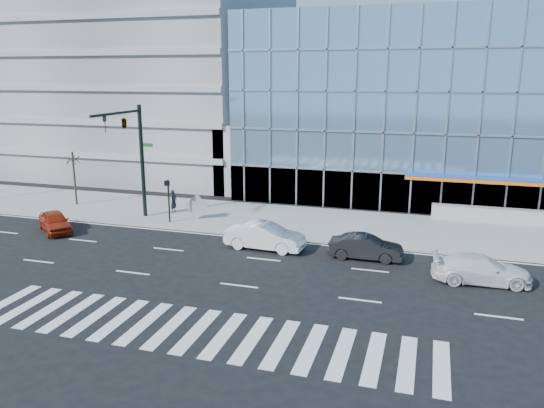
{
  "coord_description": "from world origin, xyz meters",
  "views": [
    {
      "loc": [
        8.72,
        -27.07,
        10.27
      ],
      "look_at": [
        -0.41,
        3.0,
        2.5
      ],
      "focal_mm": 35.0,
      "sensor_mm": 36.0,
      "label": 1
    }
  ],
  "objects_px": {
    "street_tree_near": "(73,159)",
    "white_suv": "(481,269)",
    "white_sedan": "(265,236)",
    "red_sedan": "(55,222)",
    "tilted_panel": "(197,206)",
    "ped_signal_post": "(168,194)",
    "pedestrian": "(174,201)",
    "traffic_signal": "(130,135)",
    "dark_sedan": "(366,247)"
  },
  "relations": [
    {
      "from": "red_sedan",
      "to": "tilted_panel",
      "type": "distance_m",
      "value": 9.49
    },
    {
      "from": "street_tree_near",
      "to": "white_sedan",
      "type": "relative_size",
      "value": 0.88
    },
    {
      "from": "tilted_panel",
      "to": "ped_signal_post",
      "type": "bearing_deg",
      "value": -142.03
    },
    {
      "from": "white_suv",
      "to": "tilted_panel",
      "type": "xyz_separation_m",
      "value": [
        -18.54,
        6.41,
        0.37
      ]
    },
    {
      "from": "pedestrian",
      "to": "tilted_panel",
      "type": "distance_m",
      "value": 2.65
    },
    {
      "from": "white_sedan",
      "to": "red_sedan",
      "type": "bearing_deg",
      "value": 95.95
    },
    {
      "from": "pedestrian",
      "to": "tilted_panel",
      "type": "relative_size",
      "value": 1.31
    },
    {
      "from": "white_sedan",
      "to": "red_sedan",
      "type": "height_order",
      "value": "white_sedan"
    },
    {
      "from": "traffic_signal",
      "to": "white_suv",
      "type": "distance_m",
      "value": 23.63
    },
    {
      "from": "ped_signal_post",
      "to": "red_sedan",
      "type": "bearing_deg",
      "value": -149.73
    },
    {
      "from": "white_suv",
      "to": "dark_sedan",
      "type": "bearing_deg",
      "value": 67.41
    },
    {
      "from": "ped_signal_post",
      "to": "pedestrian",
      "type": "relative_size",
      "value": 1.76
    },
    {
      "from": "ped_signal_post",
      "to": "white_suv",
      "type": "relative_size",
      "value": 0.62
    },
    {
      "from": "street_tree_near",
      "to": "red_sedan",
      "type": "height_order",
      "value": "street_tree_near"
    },
    {
      "from": "white_suv",
      "to": "red_sedan",
      "type": "bearing_deg",
      "value": 82.03
    },
    {
      "from": "traffic_signal",
      "to": "dark_sedan",
      "type": "relative_size",
      "value": 1.93
    },
    {
      "from": "ped_signal_post",
      "to": "white_suv",
      "type": "xyz_separation_m",
      "value": [
        20.02,
        -5.01,
        -1.44
      ]
    },
    {
      "from": "dark_sedan",
      "to": "tilted_panel",
      "type": "xyz_separation_m",
      "value": [
        -12.54,
        4.54,
        0.38
      ]
    },
    {
      "from": "white_sedan",
      "to": "red_sedan",
      "type": "relative_size",
      "value": 1.2
    },
    {
      "from": "tilted_panel",
      "to": "pedestrian",
      "type": "bearing_deg",
      "value": 149.56
    },
    {
      "from": "ped_signal_post",
      "to": "dark_sedan",
      "type": "height_order",
      "value": "ped_signal_post"
    },
    {
      "from": "red_sedan",
      "to": "white_suv",
      "type": "bearing_deg",
      "value": -52.92
    },
    {
      "from": "tilted_panel",
      "to": "red_sedan",
      "type": "bearing_deg",
      "value": -152.38
    },
    {
      "from": "pedestrian",
      "to": "tilted_panel",
      "type": "xyz_separation_m",
      "value": [
        2.4,
        -1.12,
        0.07
      ]
    },
    {
      "from": "ped_signal_post",
      "to": "pedestrian",
      "type": "xyz_separation_m",
      "value": [
        -0.92,
        2.52,
        -1.14
      ]
    },
    {
      "from": "white_suv",
      "to": "pedestrian",
      "type": "height_order",
      "value": "pedestrian"
    },
    {
      "from": "traffic_signal",
      "to": "red_sedan",
      "type": "bearing_deg",
      "value": -139.41
    },
    {
      "from": "dark_sedan",
      "to": "pedestrian",
      "type": "relative_size",
      "value": 2.44
    },
    {
      "from": "tilted_panel",
      "to": "white_sedan",
      "type": "bearing_deg",
      "value": -40.28
    },
    {
      "from": "street_tree_near",
      "to": "white_sedan",
      "type": "height_order",
      "value": "street_tree_near"
    },
    {
      "from": "traffic_signal",
      "to": "white_sedan",
      "type": "height_order",
      "value": "traffic_signal"
    },
    {
      "from": "ped_signal_post",
      "to": "pedestrian",
      "type": "height_order",
      "value": "ped_signal_post"
    },
    {
      "from": "traffic_signal",
      "to": "white_sedan",
      "type": "bearing_deg",
      "value": -14.76
    },
    {
      "from": "traffic_signal",
      "to": "white_sedan",
      "type": "xyz_separation_m",
      "value": [
        10.51,
        -2.77,
        -5.38
      ]
    },
    {
      "from": "ped_signal_post",
      "to": "red_sedan",
      "type": "relative_size",
      "value": 0.75
    },
    {
      "from": "street_tree_near",
      "to": "pedestrian",
      "type": "relative_size",
      "value": 2.49
    },
    {
      "from": "white_suv",
      "to": "white_sedan",
      "type": "bearing_deg",
      "value": 75.85
    },
    {
      "from": "red_sedan",
      "to": "dark_sedan",
      "type": "bearing_deg",
      "value": -48.48
    },
    {
      "from": "dark_sedan",
      "to": "red_sedan",
      "type": "relative_size",
      "value": 1.04
    },
    {
      "from": "street_tree_near",
      "to": "tilted_panel",
      "type": "distance_m",
      "value": 11.37
    },
    {
      "from": "street_tree_near",
      "to": "white_suv",
      "type": "height_order",
      "value": "street_tree_near"
    },
    {
      "from": "traffic_signal",
      "to": "tilted_panel",
      "type": "bearing_deg",
      "value": 24.06
    },
    {
      "from": "white_sedan",
      "to": "traffic_signal",
      "type": "bearing_deg",
      "value": 78.7
    },
    {
      "from": "ped_signal_post",
      "to": "pedestrian",
      "type": "bearing_deg",
      "value": 110.12
    },
    {
      "from": "red_sedan",
      "to": "tilted_panel",
      "type": "height_order",
      "value": "tilted_panel"
    },
    {
      "from": "ped_signal_post",
      "to": "red_sedan",
      "type": "distance_m",
      "value": 7.63
    },
    {
      "from": "white_sedan",
      "to": "tilted_panel",
      "type": "xyz_separation_m",
      "value": [
        -6.54,
        4.54,
        0.28
      ]
    },
    {
      "from": "white_suv",
      "to": "traffic_signal",
      "type": "bearing_deg",
      "value": 73.06
    },
    {
      "from": "traffic_signal",
      "to": "white_sedan",
      "type": "relative_size",
      "value": 1.67
    },
    {
      "from": "white_suv",
      "to": "tilted_panel",
      "type": "relative_size",
      "value": 3.7
    }
  ]
}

